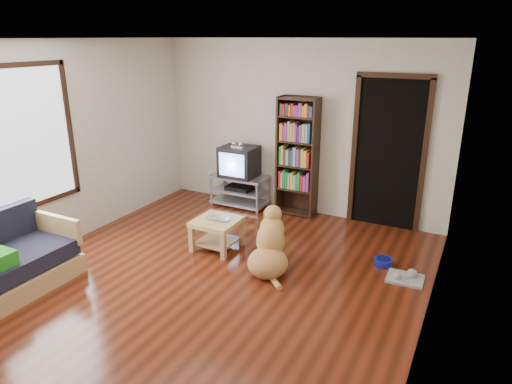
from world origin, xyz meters
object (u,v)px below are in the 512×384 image
at_px(laptop, 215,219).
at_px(dog_bowl, 383,262).
at_px(crt_tv, 240,161).
at_px(bookshelf, 298,151).
at_px(tv_stand, 240,189).
at_px(dog, 270,248).
at_px(coffee_table, 217,228).
at_px(grey_rag, 405,279).

distance_m(laptop, dog_bowl, 2.14).
distance_m(crt_tv, bookshelf, 0.99).
relative_size(dog_bowl, tv_stand, 0.24).
height_order(tv_stand, crt_tv, crt_tv).
distance_m(laptop, dog, 0.87).
distance_m(tv_stand, dog, 2.20).
relative_size(tv_stand, coffee_table, 1.64).
xyz_separation_m(crt_tv, dog, (1.36, -1.74, -0.47)).
bearing_deg(dog, tv_stand, 128.35).
bearing_deg(dog, laptop, 169.20).
relative_size(coffee_table, dog, 0.65).
bearing_deg(grey_rag, bookshelf, 144.51).
bearing_deg(grey_rag, dog, -162.66).
bearing_deg(bookshelf, dog_bowl, -34.63).
xyz_separation_m(laptop, dog, (0.85, -0.16, -0.14)).
height_order(crt_tv, dog, crt_tv).
bearing_deg(crt_tv, dog, -52.00).
relative_size(bookshelf, dog, 2.14).
relative_size(laptop, bookshelf, 0.18).
distance_m(tv_stand, coffee_table, 1.62).
bearing_deg(coffee_table, grey_rag, 6.66).
bearing_deg(dog_bowl, dog, -148.93).
xyz_separation_m(grey_rag, dog, (-1.48, -0.46, 0.26)).
bearing_deg(crt_tv, coffee_table, -71.58).
relative_size(dog_bowl, grey_rag, 0.55).
bearing_deg(tv_stand, grey_rag, -23.86).
bearing_deg(bookshelf, grey_rag, -35.49).
height_order(laptop, grey_rag, laptop).
relative_size(laptop, dog, 0.40).
bearing_deg(laptop, grey_rag, 9.39).
distance_m(crt_tv, coffee_table, 1.70).
height_order(laptop, crt_tv, crt_tv).
height_order(dog_bowl, coffee_table, coffee_table).
bearing_deg(tv_stand, dog_bowl, -21.61).
relative_size(bookshelf, coffee_table, 3.27).
height_order(dog_bowl, crt_tv, crt_tv).
distance_m(laptop, bookshelf, 1.81).
relative_size(grey_rag, tv_stand, 0.44).
xyz_separation_m(dog_bowl, bookshelf, (-1.60, 1.10, 0.96)).
bearing_deg(laptop, crt_tv, 110.10).
height_order(crt_tv, coffee_table, crt_tv).
bearing_deg(tv_stand, coffee_table, -71.33).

